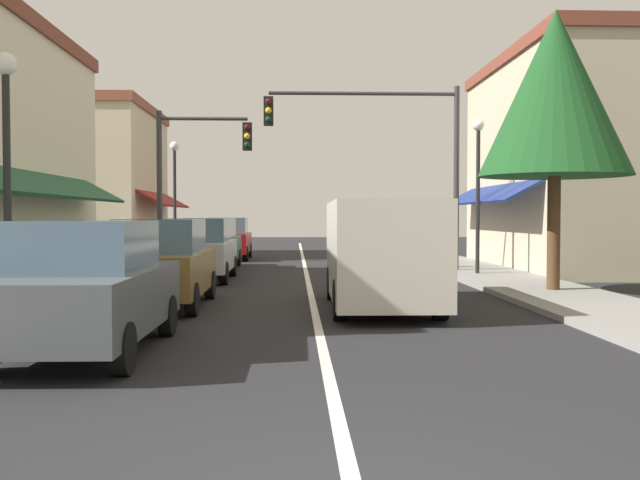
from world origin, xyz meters
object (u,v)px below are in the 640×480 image
(tree_right_near, at_px, (555,94))
(traffic_signal_mast_arm, at_px, (390,143))
(parked_car_third_left, at_px, (201,250))
(street_lamp_left_far, at_px, (175,181))
(traffic_signal_left_corner, at_px, (191,165))
(street_lamp_left_near, at_px, (7,142))
(parked_car_distant_left, at_px, (229,239))
(street_lamp_right_mid, at_px, (478,171))
(parked_car_far_left, at_px, (212,244))
(van_in_lane, at_px, (380,251))
(parked_car_second_left, at_px, (162,264))
(parked_car_nearest_left, at_px, (87,288))

(tree_right_near, bearing_deg, traffic_signal_mast_arm, 115.93)
(parked_car_third_left, height_order, street_lamp_left_far, street_lamp_left_far)
(traffic_signal_left_corner, relative_size, street_lamp_left_near, 1.19)
(parked_car_distant_left, xyz_separation_m, street_lamp_right_mid, (8.27, -9.07, 2.32))
(parked_car_third_left, height_order, traffic_signal_left_corner, traffic_signal_left_corner)
(parked_car_far_left, height_order, street_lamp_right_mid, street_lamp_right_mid)
(parked_car_distant_left, height_order, street_lamp_left_far, street_lamp_left_far)
(van_in_lane, xyz_separation_m, street_lamp_left_near, (-6.29, -2.40, 1.87))
(traffic_signal_mast_arm, bearing_deg, parked_car_distant_left, 127.30)
(traffic_signal_left_corner, relative_size, tree_right_near, 0.80)
(parked_car_second_left, bearing_deg, street_lamp_left_far, 98.47)
(street_lamp_left_near, bearing_deg, parked_car_third_left, 77.49)
(parked_car_third_left, distance_m, van_in_lane, 7.67)
(parked_car_nearest_left, relative_size, van_in_lane, 0.79)
(parked_car_far_left, xyz_separation_m, traffic_signal_mast_arm, (5.92, -2.29, 3.26))
(parked_car_distant_left, bearing_deg, parked_car_far_left, -91.55)
(parked_car_third_left, bearing_deg, street_lamp_right_mid, 5.51)
(street_lamp_left_near, height_order, street_lamp_left_far, street_lamp_left_far)
(parked_car_nearest_left, bearing_deg, parked_car_third_left, 90.13)
(parked_car_third_left, xyz_separation_m, street_lamp_left_far, (-2.03, 7.83, 2.33))
(street_lamp_left_far, bearing_deg, traffic_signal_mast_arm, -36.00)
(parked_car_distant_left, distance_m, tree_right_near, 16.81)
(traffic_signal_left_corner, bearing_deg, traffic_signal_mast_arm, -8.08)
(parked_car_far_left, bearing_deg, tree_right_near, -42.88)
(parked_car_second_left, distance_m, street_lamp_left_far, 14.11)
(parked_car_second_left, relative_size, parked_car_far_left, 1.00)
(street_lamp_left_far, bearing_deg, van_in_lane, -65.65)
(street_lamp_right_mid, relative_size, tree_right_near, 0.72)
(tree_right_near, bearing_deg, parked_car_distant_left, 122.57)
(traffic_signal_mast_arm, xyz_separation_m, street_lamp_right_mid, (2.45, -1.43, -0.94))
(parked_car_nearest_left, relative_size, tree_right_near, 0.62)
(street_lamp_right_mid, distance_m, street_lamp_left_far, 12.39)
(parked_car_nearest_left, xyz_separation_m, traffic_signal_left_corner, (-0.62, 13.87, 2.62))
(traffic_signal_left_corner, bearing_deg, parked_car_far_left, 70.73)
(parked_car_far_left, relative_size, traffic_signal_left_corner, 0.78)
(parked_car_second_left, relative_size, street_lamp_left_near, 0.93)
(traffic_signal_left_corner, height_order, street_lamp_left_far, traffic_signal_left_corner)
(van_in_lane, xyz_separation_m, traffic_signal_mast_arm, (1.34, 8.51, 2.99))
(van_in_lane, bearing_deg, street_lamp_left_far, 115.12)
(parked_car_nearest_left, height_order, street_lamp_right_mid, street_lamp_right_mid)
(tree_right_near, bearing_deg, street_lamp_left_near, -155.97)
(street_lamp_left_far, bearing_deg, parked_car_nearest_left, -84.02)
(van_in_lane, distance_m, traffic_signal_left_corner, 10.95)
(van_in_lane, distance_m, street_lamp_left_near, 6.99)
(parked_car_nearest_left, xyz_separation_m, van_in_lane, (4.45, 4.45, 0.27))
(traffic_signal_left_corner, xyz_separation_m, tree_right_near, (9.41, -7.08, 1.17))
(traffic_signal_mast_arm, bearing_deg, parked_car_second_left, -124.98)
(parked_car_distant_left, height_order, tree_right_near, tree_right_near)
(traffic_signal_mast_arm, distance_m, tree_right_near, 6.88)
(parked_car_nearest_left, xyz_separation_m, street_lamp_left_far, (-1.95, 18.58, 2.33))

